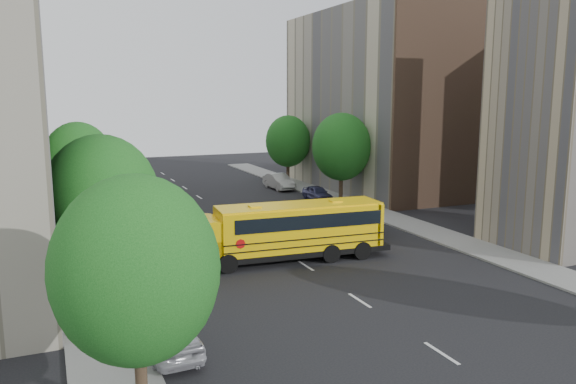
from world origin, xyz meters
TOP-DOWN VIEW (x-y plane):
  - ground at (0.00, 0.00)m, footprint 120.00×120.00m
  - sidewalk_left at (-11.50, 5.00)m, footprint 3.00×80.00m
  - sidewalk_right at (11.50, 5.00)m, footprint 3.00×80.00m
  - lane_markings at (0.00, 10.00)m, footprint 0.15×64.00m
  - building_right_far at (18.00, 20.00)m, footprint 10.00×22.00m
  - building_right_sidewall at (18.00, 9.00)m, footprint 10.10×0.30m
  - street_tree_0 at (-11.00, -14.00)m, footprint 4.80×4.80m
  - street_tree_1 at (-11.00, -4.00)m, footprint 5.12×5.12m
  - street_tree_2 at (-11.00, 14.00)m, footprint 4.99×4.99m
  - street_tree_4 at (11.00, 14.00)m, footprint 5.25×5.25m
  - street_tree_5 at (11.00, 26.00)m, footprint 4.86×4.86m
  - school_bus at (-0.59, -0.59)m, footprint 12.26×3.72m
  - safari_truck at (5.27, 3.35)m, footprint 5.42×2.07m
  - parked_car_0 at (-9.38, -9.75)m, footprint 2.08×4.70m
  - parked_car_1 at (-9.04, 7.86)m, footprint 1.54×4.34m
  - parked_car_4 at (9.60, 15.92)m, footprint 1.65×4.03m
  - parked_car_5 at (8.80, 23.28)m, footprint 1.90×4.91m

SIDE VIEW (x-z plane):
  - ground at x=0.00m, z-range 0.00..0.00m
  - lane_markings at x=0.00m, z-range 0.00..0.01m
  - sidewalk_left at x=-11.50m, z-range 0.00..0.12m
  - sidewalk_right at x=11.50m, z-range 0.00..0.12m
  - parked_car_4 at x=9.60m, z-range 0.00..1.37m
  - parked_car_1 at x=-9.04m, z-range 0.00..1.43m
  - parked_car_0 at x=-9.38m, z-range 0.00..1.57m
  - parked_car_5 at x=8.80m, z-range 0.00..1.60m
  - safari_truck at x=5.27m, z-range 0.07..2.38m
  - school_bus at x=-0.59m, z-range 0.20..3.61m
  - street_tree_0 at x=-11.00m, z-range 0.94..8.35m
  - street_tree_5 at x=11.00m, z-range 0.95..8.46m
  - street_tree_2 at x=-11.00m, z-range 0.97..8.68m
  - street_tree_1 at x=-11.00m, z-range 1.00..8.90m
  - street_tree_4 at x=11.00m, z-range 1.02..9.13m
  - building_right_far at x=18.00m, z-range 0.00..18.00m
  - building_right_sidewall at x=18.00m, z-range 0.00..18.00m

